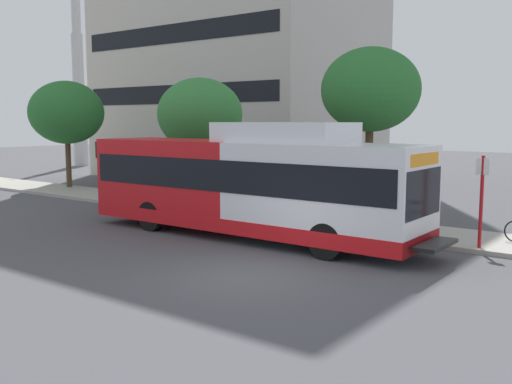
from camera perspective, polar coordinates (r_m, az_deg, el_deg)
name	(u,v)px	position (r m, az deg, el deg)	size (l,w,h in m)	color
ground_plane	(55,236)	(19.79, -19.22, -4.10)	(120.00, 120.00, 0.00)	#4C4C51
sidewalk_curb	(239,212)	(23.00, -1.70, -2.01)	(3.00, 56.00, 0.14)	#A8A399
transit_bus	(248,184)	(18.23, -0.78, 0.79)	(2.58, 12.25, 3.65)	white
bus_stop_sign_pole	(482,195)	(17.27, 21.41, -0.24)	(0.10, 0.36, 2.60)	red
street_tree_near_stop	(370,90)	(21.05, 11.25, 9.84)	(3.50, 3.50, 6.13)	#4C3823
street_tree_mid_block	(200,115)	(25.32, -5.55, 7.63)	(3.69, 3.69, 5.40)	#4C3823
street_tree_far_block	(66,113)	(32.64, -18.22, 7.46)	(3.93, 3.93, 5.66)	#4C3823
lattice_comm_tower	(78,71)	(49.71, -17.18, 11.39)	(1.10, 1.10, 23.62)	#B7B7BC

